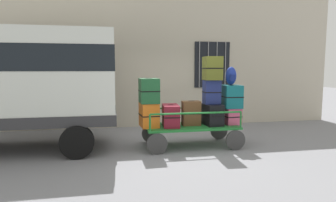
{
  "coord_description": "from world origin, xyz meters",
  "views": [
    {
      "loc": [
        -1.5,
        -6.82,
        1.86
      ],
      "look_at": [
        -0.23,
        -0.17,
        1.11
      ],
      "focal_mm": 30.99,
      "sensor_mm": 36.0,
      "label": 1
    }
  ],
  "objects_px": {
    "luggage_cart": "(191,130)",
    "suitcase_left_bottom": "(149,115)",
    "suitcase_midleft_bottom": "(171,116)",
    "backpack": "(231,76)",
    "suitcase_right_middle": "(231,96)",
    "suitcase_midright_top": "(212,68)",
    "suitcase_center_bottom": "(191,113)",
    "suitcase_right_bottom": "(231,116)",
    "suitcase_midright_middle": "(212,92)",
    "van": "(14,78)",
    "suitcase_midright_bottom": "(212,114)",
    "suitcase_left_middle": "(149,91)"
  },
  "relations": [
    {
      "from": "luggage_cart",
      "to": "suitcase_left_bottom",
      "type": "xyz_separation_m",
      "value": [
        -1.02,
        0.03,
        0.39
      ]
    },
    {
      "from": "suitcase_midleft_bottom",
      "to": "backpack",
      "type": "height_order",
      "value": "backpack"
    },
    {
      "from": "suitcase_right_middle",
      "to": "backpack",
      "type": "bearing_deg",
      "value": 171.31
    },
    {
      "from": "suitcase_midright_top",
      "to": "backpack",
      "type": "xyz_separation_m",
      "value": [
        0.5,
        0.05,
        -0.19
      ]
    },
    {
      "from": "suitcase_center_bottom",
      "to": "suitcase_right_middle",
      "type": "xyz_separation_m",
      "value": [
        1.02,
        0.02,
        0.39
      ]
    },
    {
      "from": "suitcase_right_middle",
      "to": "backpack",
      "type": "distance_m",
      "value": 0.5
    },
    {
      "from": "suitcase_right_bottom",
      "to": "backpack",
      "type": "xyz_separation_m",
      "value": [
        -0.01,
        0.02,
        0.98
      ]
    },
    {
      "from": "backpack",
      "to": "suitcase_right_middle",
      "type": "bearing_deg",
      "value": -8.69
    },
    {
      "from": "luggage_cart",
      "to": "suitcase_right_middle",
      "type": "xyz_separation_m",
      "value": [
        1.02,
        0.04,
        0.78
      ]
    },
    {
      "from": "suitcase_midright_middle",
      "to": "suitcase_right_middle",
      "type": "bearing_deg",
      "value": 2.08
    },
    {
      "from": "suitcase_midleft_bottom",
      "to": "suitcase_right_middle",
      "type": "bearing_deg",
      "value": 2.02
    },
    {
      "from": "suitcase_right_bottom",
      "to": "suitcase_midright_top",
      "type": "bearing_deg",
      "value": -177.51
    },
    {
      "from": "luggage_cart",
      "to": "van",
      "type": "bearing_deg",
      "value": 174.53
    },
    {
      "from": "suitcase_midright_top",
      "to": "backpack",
      "type": "relative_size",
      "value": 1.29
    },
    {
      "from": "suitcase_midright_bottom",
      "to": "suitcase_center_bottom",
      "type": "bearing_deg",
      "value": 175.78
    },
    {
      "from": "luggage_cart",
      "to": "suitcase_left_bottom",
      "type": "relative_size",
      "value": 3.74
    },
    {
      "from": "suitcase_left_middle",
      "to": "suitcase_right_bottom",
      "type": "distance_m",
      "value": 2.14
    },
    {
      "from": "suitcase_midleft_bottom",
      "to": "suitcase_right_bottom",
      "type": "relative_size",
      "value": 1.4
    },
    {
      "from": "backpack",
      "to": "suitcase_midright_middle",
      "type": "bearing_deg",
      "value": -177.71
    },
    {
      "from": "suitcase_midleft_bottom",
      "to": "backpack",
      "type": "distance_m",
      "value": 1.78
    },
    {
      "from": "luggage_cart",
      "to": "suitcase_midright_top",
      "type": "distance_m",
      "value": 1.56
    },
    {
      "from": "luggage_cart",
      "to": "suitcase_midright_bottom",
      "type": "relative_size",
      "value": 3.43
    },
    {
      "from": "van",
      "to": "suitcase_midleft_bottom",
      "type": "height_order",
      "value": "van"
    },
    {
      "from": "suitcase_left_bottom",
      "to": "suitcase_midright_middle",
      "type": "xyz_separation_m",
      "value": [
        1.53,
        -0.02,
        0.51
      ]
    },
    {
      "from": "van",
      "to": "suitcase_left_middle",
      "type": "bearing_deg",
      "value": -7.15
    },
    {
      "from": "suitcase_left_bottom",
      "to": "backpack",
      "type": "height_order",
      "value": "backpack"
    },
    {
      "from": "suitcase_left_bottom",
      "to": "suitcase_midleft_bottom",
      "type": "xyz_separation_m",
      "value": [
        0.51,
        -0.05,
        -0.03
      ]
    },
    {
      "from": "van",
      "to": "backpack",
      "type": "height_order",
      "value": "van"
    },
    {
      "from": "suitcase_left_bottom",
      "to": "backpack",
      "type": "bearing_deg",
      "value": 0.1
    },
    {
      "from": "suitcase_midright_middle",
      "to": "suitcase_midright_top",
      "type": "height_order",
      "value": "suitcase_midright_top"
    },
    {
      "from": "luggage_cart",
      "to": "suitcase_midright_middle",
      "type": "distance_m",
      "value": 1.03
    },
    {
      "from": "suitcase_center_bottom",
      "to": "suitcase_right_middle",
      "type": "distance_m",
      "value": 1.09
    },
    {
      "from": "suitcase_left_middle",
      "to": "suitcase_right_middle",
      "type": "bearing_deg",
      "value": 0.75
    },
    {
      "from": "suitcase_left_bottom",
      "to": "suitcase_midright_middle",
      "type": "height_order",
      "value": "suitcase_midright_middle"
    },
    {
      "from": "suitcase_right_middle",
      "to": "backpack",
      "type": "xyz_separation_m",
      "value": [
        -0.01,
        0.0,
        0.5
      ]
    },
    {
      "from": "suitcase_midleft_bottom",
      "to": "suitcase_midright_bottom",
      "type": "relative_size",
      "value": 1.05
    },
    {
      "from": "suitcase_center_bottom",
      "to": "suitcase_right_bottom",
      "type": "distance_m",
      "value": 1.02
    },
    {
      "from": "van",
      "to": "luggage_cart",
      "type": "bearing_deg",
      "value": -5.47
    },
    {
      "from": "suitcase_midleft_bottom",
      "to": "suitcase_midright_middle",
      "type": "distance_m",
      "value": 1.15
    },
    {
      "from": "suitcase_left_middle",
      "to": "suitcase_midright_top",
      "type": "distance_m",
      "value": 1.61
    },
    {
      "from": "luggage_cart",
      "to": "suitcase_right_middle",
      "type": "distance_m",
      "value": 1.29
    },
    {
      "from": "suitcase_midright_middle",
      "to": "suitcase_midright_top",
      "type": "bearing_deg",
      "value": -90.0
    },
    {
      "from": "suitcase_midright_bottom",
      "to": "suitcase_midright_middle",
      "type": "relative_size",
      "value": 1.16
    },
    {
      "from": "suitcase_midleft_bottom",
      "to": "suitcase_center_bottom",
      "type": "height_order",
      "value": "suitcase_center_bottom"
    },
    {
      "from": "suitcase_left_bottom",
      "to": "suitcase_midright_bottom",
      "type": "bearing_deg",
      "value": -2.06
    },
    {
      "from": "suitcase_midright_top",
      "to": "suitcase_right_middle",
      "type": "height_order",
      "value": "suitcase_midright_top"
    },
    {
      "from": "suitcase_midleft_bottom",
      "to": "backpack",
      "type": "bearing_deg",
      "value": 2.09
    },
    {
      "from": "suitcase_left_middle",
      "to": "suitcase_midright_top",
      "type": "height_order",
      "value": "suitcase_midright_top"
    },
    {
      "from": "luggage_cart",
      "to": "suitcase_midright_bottom",
      "type": "xyz_separation_m",
      "value": [
        0.51,
        -0.02,
        0.36
      ]
    },
    {
      "from": "suitcase_right_bottom",
      "to": "suitcase_left_middle",
      "type": "bearing_deg",
      "value": -179.9
    }
  ]
}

